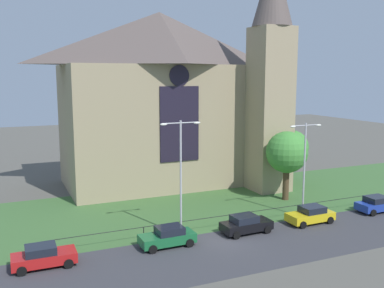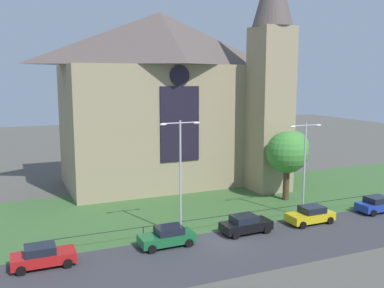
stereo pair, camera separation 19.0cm
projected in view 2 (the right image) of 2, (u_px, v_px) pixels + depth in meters
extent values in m
plane|color=#56544C|center=(177.00, 206.00, 43.37)|extent=(160.00, 160.00, 0.00)
cube|color=#38383D|center=(236.00, 250.00, 32.48)|extent=(120.00, 8.00, 0.01)
cube|color=#3D6633|center=(185.00, 212.00, 41.56)|extent=(120.00, 20.00, 0.01)
cube|color=tan|center=(161.00, 125.00, 52.06)|extent=(22.00, 12.00, 14.00)
pyramid|color=#594C47|center=(160.00, 39.00, 50.52)|extent=(22.00, 12.00, 6.00)
cube|color=black|center=(180.00, 124.00, 46.46)|extent=(4.40, 0.16, 8.00)
cylinder|color=black|center=(180.00, 76.00, 45.68)|extent=(2.20, 0.15, 2.20)
cube|color=tan|center=(270.00, 110.00, 48.41)|extent=(4.00, 4.00, 18.00)
cylinder|color=black|center=(230.00, 215.00, 37.13)|extent=(30.63, 0.05, 0.05)
cylinder|color=black|center=(40.00, 249.00, 31.22)|extent=(0.07, 0.07, 1.10)
cylinder|color=black|center=(143.00, 234.00, 34.22)|extent=(0.06, 0.07, 1.10)
cylinder|color=black|center=(230.00, 221.00, 37.22)|extent=(0.06, 0.07, 1.10)
cylinder|color=black|center=(303.00, 210.00, 40.22)|extent=(0.07, 0.07, 1.10)
cylinder|color=black|center=(367.00, 201.00, 43.21)|extent=(0.06, 0.07, 1.10)
cylinder|color=#4C3823|center=(286.00, 184.00, 45.39)|extent=(0.65, 0.65, 3.41)
sphere|color=#428C38|center=(287.00, 152.00, 44.88)|extent=(4.31, 4.31, 4.31)
cylinder|color=brown|center=(292.00, 171.00, 52.72)|extent=(0.54, 0.54, 2.90)
sphere|color=#428C38|center=(292.00, 147.00, 52.26)|extent=(3.97, 3.97, 3.97)
cylinder|color=#B2B2B7|center=(180.00, 179.00, 34.71)|extent=(0.16, 0.16, 9.35)
cylinder|color=#B2B2B7|center=(172.00, 123.00, 33.75)|extent=(1.40, 0.10, 0.10)
cylinder|color=#B2B2B7|center=(188.00, 123.00, 34.30)|extent=(1.40, 0.10, 0.10)
ellipsoid|color=white|center=(163.00, 124.00, 33.48)|extent=(0.57, 0.26, 0.20)
ellipsoid|color=white|center=(197.00, 123.00, 34.58)|extent=(0.57, 0.26, 0.20)
cylinder|color=#B2B2B7|center=(304.00, 171.00, 39.48)|extent=(0.16, 0.16, 8.62)
cylinder|color=#B2B2B7|center=(300.00, 126.00, 38.58)|extent=(1.40, 0.10, 0.10)
cylinder|color=#B2B2B7|center=(312.00, 125.00, 39.12)|extent=(1.40, 0.10, 0.10)
ellipsoid|color=white|center=(293.00, 127.00, 38.31)|extent=(0.57, 0.26, 0.20)
ellipsoid|color=white|center=(319.00, 125.00, 39.41)|extent=(0.57, 0.26, 0.20)
cube|color=#B21919|center=(44.00, 258.00, 29.55)|extent=(4.22, 1.84, 0.70)
cube|color=black|center=(40.00, 249.00, 29.38)|extent=(2.02, 1.62, 0.55)
cylinder|color=black|center=(65.00, 254.00, 30.98)|extent=(0.64, 0.23, 0.64)
cylinder|color=black|center=(68.00, 264.00, 29.34)|extent=(0.64, 0.23, 0.64)
cylinder|color=black|center=(20.00, 260.00, 29.86)|extent=(0.64, 0.23, 0.64)
cylinder|color=black|center=(21.00, 271.00, 28.22)|extent=(0.64, 0.23, 0.64)
cube|color=#196033|center=(167.00, 238.00, 33.10)|extent=(4.23, 1.87, 0.70)
cube|color=black|center=(169.00, 230.00, 33.09)|extent=(2.03, 1.64, 0.55)
cylinder|color=black|center=(152.00, 249.00, 31.74)|extent=(0.64, 0.23, 0.64)
cylinder|color=black|center=(144.00, 241.00, 33.36)|extent=(0.64, 0.23, 0.64)
cylinder|color=black|center=(189.00, 243.00, 32.94)|extent=(0.64, 0.23, 0.64)
cylinder|color=black|center=(180.00, 235.00, 34.56)|extent=(0.64, 0.23, 0.64)
cube|color=black|center=(246.00, 226.00, 35.90)|extent=(4.25, 1.91, 0.70)
cube|color=black|center=(244.00, 219.00, 35.72)|extent=(2.04, 1.65, 0.55)
cylinder|color=black|center=(255.00, 223.00, 37.36)|extent=(0.65, 0.24, 0.64)
cylinder|color=black|center=(267.00, 230.00, 35.75)|extent=(0.65, 0.24, 0.64)
cylinder|color=black|center=(225.00, 228.00, 36.14)|extent=(0.65, 0.24, 0.64)
cylinder|color=black|center=(236.00, 235.00, 34.53)|extent=(0.65, 0.24, 0.64)
cube|color=gold|center=(310.00, 216.00, 38.24)|extent=(4.22, 1.86, 0.70)
cube|color=black|center=(312.00, 209.00, 38.22)|extent=(2.02, 1.63, 0.55)
cylinder|color=black|center=(303.00, 225.00, 36.88)|extent=(0.64, 0.23, 0.64)
cylinder|color=black|center=(290.00, 219.00, 38.50)|extent=(0.64, 0.23, 0.64)
cylinder|color=black|center=(330.00, 221.00, 38.07)|extent=(0.64, 0.23, 0.64)
cylinder|color=black|center=(316.00, 215.00, 39.69)|extent=(0.64, 0.23, 0.64)
cube|color=#1E3899|center=(378.00, 206.00, 41.45)|extent=(4.22, 1.84, 0.70)
cube|color=black|center=(377.00, 199.00, 41.28)|extent=(2.02, 1.62, 0.55)
cylinder|color=black|center=(382.00, 204.00, 42.88)|extent=(0.64, 0.23, 0.64)
cylinder|color=black|center=(359.00, 208.00, 41.76)|extent=(0.64, 0.23, 0.64)
cylinder|color=black|center=(373.00, 213.00, 40.12)|extent=(0.64, 0.23, 0.64)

